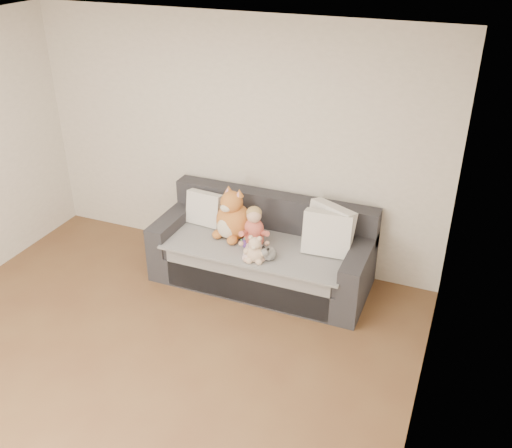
{
  "coord_description": "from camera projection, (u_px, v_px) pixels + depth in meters",
  "views": [
    {
      "loc": [
        2.34,
        -2.62,
        3.37
      ],
      "look_at": [
        0.5,
        1.87,
        0.75
      ],
      "focal_mm": 40.0,
      "sensor_mm": 36.0,
      "label": 1
    }
  ],
  "objects": [
    {
      "name": "cushion_right_front",
      "position": [
        328.0,
        234.0,
        5.47
      ],
      "size": [
        0.48,
        0.24,
        0.44
      ],
      "rotation": [
        0.0,
        0.0,
        0.07
      ],
      "color": "silver",
      "rests_on": "sofa"
    },
    {
      "name": "sippy_cup",
      "position": [
        246.0,
        241.0,
        5.65
      ],
      "size": [
        0.1,
        0.08,
        0.11
      ],
      "rotation": [
        0.0,
        0.0,
        0.29
      ],
      "color": "#683CA5",
      "rests_on": "sofa"
    },
    {
      "name": "plush_cow",
      "position": [
        269.0,
        253.0,
        5.43
      ],
      "size": [
        0.14,
        0.21,
        0.17
      ],
      "rotation": [
        0.0,
        0.0,
        -0.22
      ],
      "color": "white",
      "rests_on": "sofa"
    },
    {
      "name": "cushion_left",
      "position": [
        204.0,
        208.0,
        6.02
      ],
      "size": [
        0.4,
        0.21,
        0.37
      ],
      "rotation": [
        0.0,
        0.0,
        -0.09
      ],
      "color": "silver",
      "rests_on": "sofa"
    },
    {
      "name": "toddler",
      "position": [
        254.0,
        231.0,
        5.58
      ],
      "size": [
        0.32,
        0.44,
        0.43
      ],
      "rotation": [
        0.0,
        0.0,
        0.39
      ],
      "color": "#C95147",
      "rests_on": "sofa"
    },
    {
      "name": "room_shell",
      "position": [
        120.0,
        232.0,
        4.24
      ],
      "size": [
        5.0,
        5.0,
        5.0
      ],
      "color": "brown",
      "rests_on": "ground"
    },
    {
      "name": "sofa",
      "position": [
        263.0,
        253.0,
        5.87
      ],
      "size": [
        2.2,
        0.94,
        0.85
      ],
      "color": "#26252A",
      "rests_on": "ground"
    },
    {
      "name": "cushion_right_back",
      "position": [
        330.0,
        227.0,
        5.57
      ],
      "size": [
        0.53,
        0.41,
        0.46
      ],
      "rotation": [
        0.0,
        0.0,
        -0.46
      ],
      "color": "silver",
      "rests_on": "sofa"
    },
    {
      "name": "plush_cat",
      "position": [
        233.0,
        218.0,
        5.76
      ],
      "size": [
        0.44,
        0.39,
        0.57
      ],
      "rotation": [
        0.0,
        0.0,
        -0.27
      ],
      "color": "#C7652C",
      "rests_on": "sofa"
    },
    {
      "name": "teddy_bear",
      "position": [
        255.0,
        251.0,
        5.38
      ],
      "size": [
        0.22,
        0.17,
        0.28
      ],
      "rotation": [
        0.0,
        0.0,
        0.16
      ],
      "color": "#D5B193",
      "rests_on": "sofa"
    }
  ]
}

